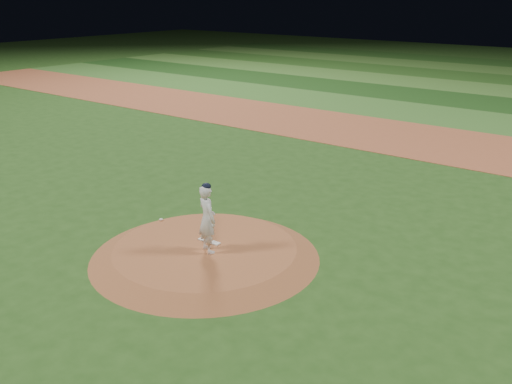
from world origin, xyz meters
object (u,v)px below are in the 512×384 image
pitcher_on_mound (207,218)px  pitchers_mound (205,252)px  pitching_rubber (209,241)px  rosin_bag (161,219)px

pitcher_on_mound → pitchers_mound: bearing=152.8°
pitching_rubber → pitchers_mound: bearing=-67.8°
pitcher_on_mound → pitching_rubber: bearing=129.4°
pitchers_mound → pitching_rubber: size_ratio=9.04×
pitchers_mound → pitching_rubber: (-0.14, 0.30, 0.14)m
rosin_bag → pitcher_on_mound: size_ratio=0.06×
pitchers_mound → pitcher_on_mound: 0.98m
pitching_rubber → rosin_bag: 1.96m
pitchers_mound → pitcher_on_mound: size_ratio=3.24×
rosin_bag → pitcher_on_mound: (2.28, -0.63, 0.81)m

